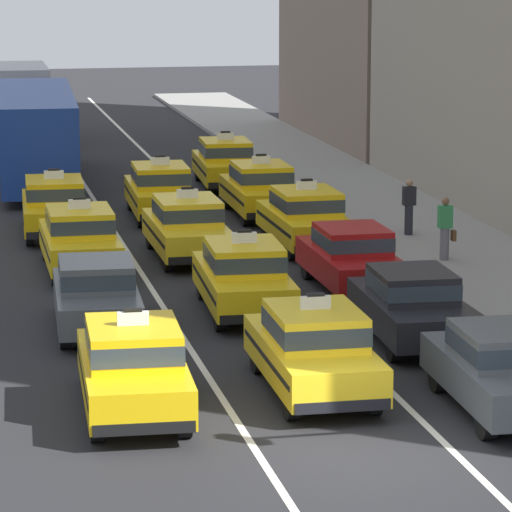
# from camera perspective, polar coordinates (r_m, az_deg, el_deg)

# --- Properties ---
(ground_plane) EXTENTS (160.00, 160.00, 0.00)m
(ground_plane) POSITION_cam_1_polar(r_m,az_deg,el_deg) (25.41, 3.78, -7.40)
(ground_plane) COLOR #232326
(lane_stripe_left_center) EXTENTS (0.14, 80.00, 0.01)m
(lane_stripe_left_center) POSITION_cam_1_polar(r_m,az_deg,el_deg) (44.18, -5.23, 0.80)
(lane_stripe_left_center) COLOR silver
(lane_stripe_left_center) RESTS_ON ground
(lane_stripe_center_right) EXTENTS (0.14, 80.00, 0.01)m
(lane_stripe_center_right) POSITION_cam_1_polar(r_m,az_deg,el_deg) (44.65, -1.15, 0.96)
(lane_stripe_center_right) COLOR silver
(lane_stripe_center_right) RESTS_ON ground
(sidewalk_curb) EXTENTS (4.00, 90.00, 0.15)m
(sidewalk_curb) POSITION_cam_1_polar(r_m,az_deg,el_deg) (41.34, 7.81, 0.09)
(sidewalk_curb) COLOR gray
(sidewalk_curb) RESTS_ON ground
(taxi_left_nearest) EXTENTS (2.03, 4.64, 1.96)m
(taxi_left_nearest) POSITION_cam_1_polar(r_m,az_deg,el_deg) (27.29, -4.61, -4.13)
(taxi_left_nearest) COLOR black
(taxi_left_nearest) RESTS_ON ground
(sedan_left_second) EXTENTS (1.99, 4.39, 1.58)m
(sedan_left_second) POSITION_cam_1_polar(r_m,az_deg,el_deg) (33.13, -6.00, -1.38)
(sedan_left_second) COLOR black
(sedan_left_second) RESTS_ON ground
(taxi_left_third) EXTENTS (1.85, 4.57, 1.96)m
(taxi_left_third) POSITION_cam_1_polar(r_m,az_deg,el_deg) (39.15, -6.61, 0.67)
(taxi_left_third) COLOR black
(taxi_left_third) RESTS_ON ground
(taxi_left_fourth) EXTENTS (2.01, 4.64, 1.96)m
(taxi_left_fourth) POSITION_cam_1_polar(r_m,az_deg,el_deg) (44.18, -7.55, 1.90)
(taxi_left_fourth) COLOR black
(taxi_left_fourth) RESTS_ON ground
(bus_left_fifth) EXTENTS (3.08, 11.31, 3.22)m
(bus_left_fifth) POSITION_cam_1_polar(r_m,az_deg,el_deg) (53.69, -8.20, 4.61)
(bus_left_fifth) COLOR black
(bus_left_fifth) RESTS_ON ground
(box_truck_left_sixth) EXTENTS (2.35, 6.98, 3.27)m
(box_truck_left_sixth) POSITION_cam_1_polar(r_m,az_deg,el_deg) (65.58, -8.88, 5.81)
(box_truck_left_sixth) COLOR black
(box_truck_left_sixth) RESTS_ON ground
(taxi_center_nearest) EXTENTS (1.88, 4.58, 1.96)m
(taxi_center_nearest) POSITION_cam_1_polar(r_m,az_deg,el_deg) (28.39, 2.18, -3.47)
(taxi_center_nearest) COLOR black
(taxi_center_nearest) RESTS_ON ground
(taxi_center_second) EXTENTS (2.02, 4.64, 1.96)m
(taxi_center_second) POSITION_cam_1_polar(r_m,az_deg,el_deg) (34.49, -0.47, -0.75)
(taxi_center_second) COLOR black
(taxi_center_second) RESTS_ON ground
(taxi_center_third) EXTENTS (1.83, 4.56, 1.96)m
(taxi_center_third) POSITION_cam_1_polar(r_m,az_deg,el_deg) (40.54, -2.60, 1.11)
(taxi_center_third) COLOR black
(taxi_center_third) RESTS_ON ground
(taxi_center_fourth) EXTENTS (1.96, 4.61, 1.96)m
(taxi_center_fourth) POSITION_cam_1_polar(r_m,az_deg,el_deg) (46.65, -3.60, 2.49)
(taxi_center_fourth) COLOR black
(taxi_center_fourth) RESTS_ON ground
(sedan_right_nearest) EXTENTS (1.90, 4.36, 1.58)m
(sedan_right_nearest) POSITION_cam_1_polar(r_m,az_deg,el_deg) (27.60, 9.18, -4.13)
(sedan_right_nearest) COLOR black
(sedan_right_nearest) RESTS_ON ground
(sedan_right_second) EXTENTS (1.92, 4.36, 1.58)m
(sedan_right_second) POSITION_cam_1_polar(r_m,az_deg,el_deg) (32.14, 5.84, -1.78)
(sedan_right_second) COLOR black
(sedan_right_second) RESTS_ON ground
(sedan_right_third) EXTENTS (1.77, 4.31, 1.58)m
(sedan_right_third) POSITION_cam_1_polar(r_m,az_deg,el_deg) (36.87, 3.60, -0.01)
(sedan_right_third) COLOR black
(sedan_right_third) RESTS_ON ground
(taxi_right_fourth) EXTENTS (1.86, 4.57, 1.96)m
(taxi_right_fourth) POSITION_cam_1_polar(r_m,az_deg,el_deg) (41.92, 1.87, 1.47)
(taxi_right_fourth) COLOR black
(taxi_right_fourth) RESTS_ON ground
(taxi_right_fifth) EXTENTS (1.87, 4.58, 1.96)m
(taxi_right_fifth) POSITION_cam_1_polar(r_m,az_deg,el_deg) (46.82, 0.17, 2.55)
(taxi_right_fifth) COLOR black
(taxi_right_fifth) RESTS_ON ground
(taxi_right_sixth) EXTENTS (2.05, 4.65, 1.96)m
(taxi_right_sixth) POSITION_cam_1_polar(r_m,az_deg,el_deg) (52.53, -1.16, 3.54)
(taxi_right_sixth) COLOR black
(taxi_right_sixth) RESTS_ON ground
(pedestrian_mid_block) EXTENTS (0.36, 0.24, 1.59)m
(pedestrian_mid_block) POSITION_cam_1_polar(r_m,az_deg,el_deg) (43.33, 5.75, 1.85)
(pedestrian_mid_block) COLOR #23232D
(pedestrian_mid_block) RESTS_ON sidewalk_curb
(pedestrian_by_storefront) EXTENTS (0.47, 0.24, 1.65)m
(pedestrian_by_storefront) POSITION_cam_1_polar(r_m,az_deg,el_deg) (39.95, 7.10, 1.02)
(pedestrian_by_storefront) COLOR slate
(pedestrian_by_storefront) RESTS_ON sidewalk_curb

